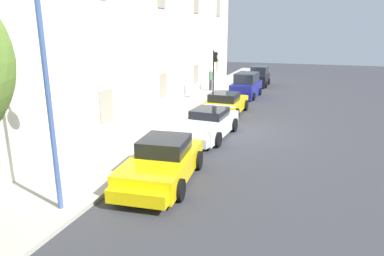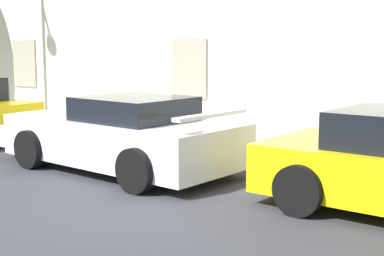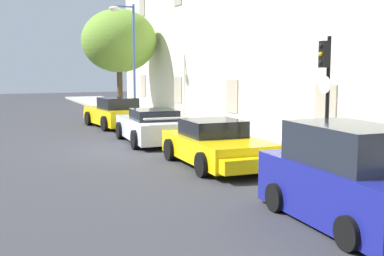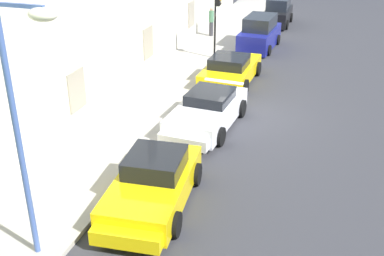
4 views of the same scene
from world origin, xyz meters
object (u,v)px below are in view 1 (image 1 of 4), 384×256
sportscar_yellow_flank (206,125)px  sportscar_white_middle (226,104)px  traffic_light (215,67)px  pedestrian_admiring (211,79)px  hatchback_parked (259,77)px  street_lamp (57,58)px  hatchback_distant (246,86)px  sportscar_red_lead (161,165)px

sportscar_yellow_flank → sportscar_white_middle: 5.37m
traffic_light → pedestrian_admiring: traffic_light is taller
sportscar_yellow_flank → sportscar_white_middle: bearing=3.5°
traffic_light → hatchback_parked: bearing=-11.6°
traffic_light → street_lamp: 16.54m
hatchback_parked → hatchback_distant: (-6.04, 0.09, 0.01)m
sportscar_red_lead → traffic_light: traffic_light is taller
hatchback_distant → sportscar_white_middle: bearing=178.1°
hatchback_distant → pedestrian_admiring: (1.31, 3.27, 0.22)m
sportscar_red_lead → sportscar_white_middle: bearing=2.0°
sportscar_yellow_flank → street_lamp: (-8.24, 1.40, 3.73)m
hatchback_distant → traffic_light: size_ratio=1.13×
hatchback_parked → street_lamp: size_ratio=0.61×
hatchback_distant → traffic_light: (-3.01, 1.76, 1.72)m
hatchback_parked → pedestrian_admiring: (-4.73, 3.36, 0.23)m
street_lamp → hatchback_parked: bearing=-3.1°
sportscar_red_lead → hatchback_distant: hatchback_distant is taller
sportscar_white_middle → traffic_light: size_ratio=1.31×
street_lamp → pedestrian_admiring: size_ratio=3.47×
sportscar_yellow_flank → street_lamp: size_ratio=0.79×
sportscar_yellow_flank → traffic_light: traffic_light is taller
sportscar_white_middle → hatchback_distant: hatchback_distant is taller
hatchback_distant → street_lamp: bearing=176.3°
sportscar_white_middle → hatchback_parked: hatchback_parked is taller
sportscar_yellow_flank → hatchback_parked: (17.24, 0.04, 0.22)m
sportscar_yellow_flank → pedestrian_admiring: size_ratio=2.73×
sportscar_red_lead → sportscar_yellow_flank: (5.43, 0.04, -0.03)m
sportscar_red_lead → sportscar_yellow_flank: sportscar_red_lead is taller
pedestrian_admiring → sportscar_white_middle: bearing=-156.7°
sportscar_red_lead → street_lamp: 4.87m
sportscar_yellow_flank → pedestrian_admiring: pedestrian_admiring is taller
sportscar_white_middle → pedestrian_admiring: (7.15, 3.07, 0.46)m
sportscar_yellow_flank → hatchback_parked: 17.24m
traffic_light → street_lamp: (-16.43, -0.48, 1.77)m
sportscar_red_lead → hatchback_parked: 22.67m
hatchback_distant → street_lamp: size_ratio=0.65×
sportscar_white_middle → hatchback_parked: (11.88, -0.29, 0.23)m
sportscar_red_lead → street_lamp: bearing=152.8°
sportscar_yellow_flank → traffic_light: size_ratio=1.36×
sportscar_white_middle → sportscar_yellow_flank: bearing=-176.5°
sportscar_red_lead → hatchback_parked: hatchback_parked is taller
sportscar_red_lead → pedestrian_admiring: (17.94, 3.45, 0.43)m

